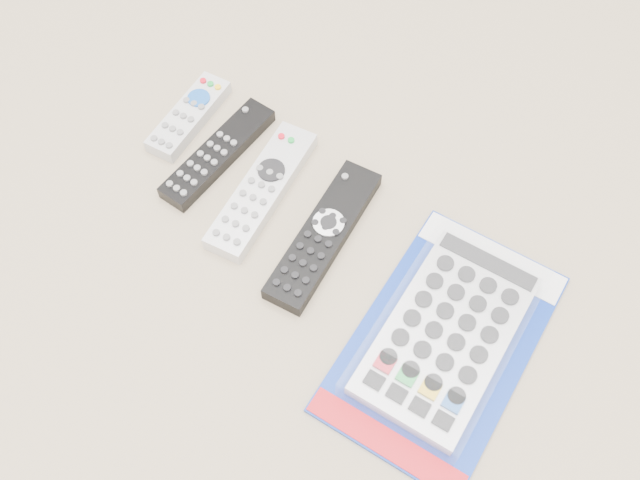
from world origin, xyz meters
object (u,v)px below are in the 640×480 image
Objects in this scene: remote_silver_dvd at (262,190)px; remote_slim_black at (218,154)px; remote_large_black at (324,235)px; remote_small_grey at (189,116)px; jumbo_remote_packaged at (447,334)px.

remote_slim_black is at bearing 162.62° from remote_silver_dvd.
remote_silver_dvd and remote_large_black have the same top height.
remote_small_grey and remote_slim_black have the same top height.
remote_large_black reaches higher than remote_slim_black.
remote_silver_dvd is 0.30m from jumbo_remote_packaged.
remote_slim_black is 0.19m from remote_large_black.
remote_silver_dvd is at bearing -20.58° from remote_small_grey.
remote_small_grey is 0.47× the size of jumbo_remote_packaged.
remote_slim_black is at bearing 168.95° from jumbo_remote_packaged.
remote_small_grey is 0.27m from remote_large_black.
remote_slim_black is 0.89× the size of remote_silver_dvd.
remote_silver_dvd is 0.97× the size of remote_large_black.
remote_silver_dvd is at bearing 168.23° from remote_large_black.
remote_small_grey is 0.08m from remote_slim_black.
jumbo_remote_packaged reaches higher than remote_slim_black.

